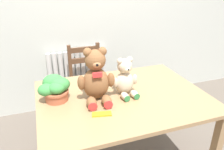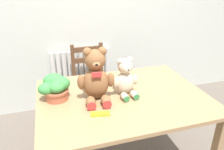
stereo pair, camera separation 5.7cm
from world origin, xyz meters
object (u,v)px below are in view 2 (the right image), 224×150
object	(u,v)px
potted_plant	(55,87)
chocolate_bar	(100,114)
wooden_chair_behind	(90,84)
teddy_bear_left	(96,78)
teddy_bear_right	(125,79)

from	to	relation	value
potted_plant	chocolate_bar	size ratio (longest dim) A/B	1.81
wooden_chair_behind	chocolate_bar	xyz separation A→B (m)	(-0.14, -1.08, 0.31)
wooden_chair_behind	potted_plant	bearing A→B (deg)	61.95
wooden_chair_behind	teddy_bear_left	bearing A→B (deg)	82.21
wooden_chair_behind	potted_plant	size ratio (longest dim) A/B	3.79
teddy_bear_left	potted_plant	bearing A→B (deg)	-9.53
wooden_chair_behind	teddy_bear_left	world-z (taller)	teddy_bear_left
teddy_bear_left	potted_plant	xyz separation A→B (m)	(-0.30, 0.08, -0.07)
teddy_bear_right	teddy_bear_left	bearing A→B (deg)	-3.14
teddy_bear_right	chocolate_bar	world-z (taller)	teddy_bear_right
wooden_chair_behind	teddy_bear_left	xyz separation A→B (m)	(-0.12, -0.86, 0.47)
wooden_chair_behind	potted_plant	world-z (taller)	potted_plant
teddy_bear_left	potted_plant	world-z (taller)	teddy_bear_left
teddy_bear_left	chocolate_bar	size ratio (longest dim) A/B	3.06
potted_plant	chocolate_bar	bearing A→B (deg)	-48.75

